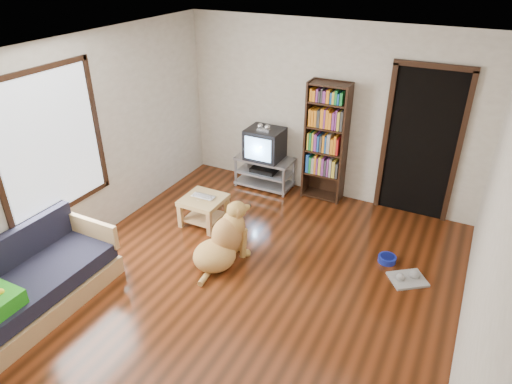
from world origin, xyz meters
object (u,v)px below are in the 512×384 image
at_px(crt_tv, 265,143).
at_px(dog, 223,242).
at_px(dog_bowl, 387,259).
at_px(grey_rag, 408,279).
at_px(coffee_table, 204,206).
at_px(tv_stand, 265,171).
at_px(sofa, 33,286).
at_px(laptop, 202,198).
at_px(bookshelf, 326,136).

relative_size(crt_tv, dog, 0.60).
relative_size(dog_bowl, grey_rag, 0.55).
relative_size(grey_rag, coffee_table, 0.73).
height_order(crt_tv, coffee_table, crt_tv).
bearing_deg(dog_bowl, dog, -153.20).
relative_size(tv_stand, coffee_table, 1.64).
bearing_deg(coffee_table, dog_bowl, 6.04).
bearing_deg(grey_rag, sofa, -147.31).
bearing_deg(coffee_table, grey_rag, 0.31).
bearing_deg(sofa, laptop, 72.17).
bearing_deg(crt_tv, sofa, -104.93).
xyz_separation_m(laptop, bookshelf, (1.21, 1.51, 0.59)).
bearing_deg(laptop, dog, -42.83).
xyz_separation_m(dog_bowl, crt_tv, (-2.24, 1.15, 0.70)).
height_order(crt_tv, dog, crt_tv).
distance_m(laptop, coffee_table, 0.14).
bearing_deg(bookshelf, sofa, -117.32).
xyz_separation_m(grey_rag, sofa, (-3.52, -2.26, 0.25)).
distance_m(grey_rag, tv_stand, 2.90).
bearing_deg(coffee_table, tv_stand, 79.30).
relative_size(dog_bowl, dog, 0.23).
height_order(crt_tv, bookshelf, bookshelf).
bearing_deg(dog, dog_bowl, 26.80).
height_order(laptop, coffee_table, laptop).
relative_size(laptop, coffee_table, 0.59).
height_order(sofa, coffee_table, sofa).
height_order(laptop, sofa, sofa).
relative_size(tv_stand, bookshelf, 0.50).
bearing_deg(laptop, bookshelf, 49.79).
bearing_deg(crt_tv, dog, -77.99).
xyz_separation_m(bookshelf, sofa, (-1.92, -3.72, -0.74)).
bearing_deg(tv_stand, dog, -77.86).
height_order(grey_rag, tv_stand, tv_stand).
height_order(bookshelf, coffee_table, bookshelf).
relative_size(bookshelf, coffee_table, 3.27).
xyz_separation_m(dog_bowl, bookshelf, (-1.29, 1.22, 0.96)).
height_order(laptop, bookshelf, bookshelf).
distance_m(tv_stand, bookshelf, 1.20).
height_order(laptop, grey_rag, laptop).
height_order(tv_stand, sofa, sofa).
xyz_separation_m(grey_rag, coffee_table, (-2.80, -0.02, 0.27)).
distance_m(tv_stand, crt_tv, 0.47).
bearing_deg(tv_stand, grey_rag, -28.41).
bearing_deg(grey_rag, laptop, -179.08).
xyz_separation_m(dog_bowl, grey_rag, (0.30, -0.25, -0.03)).
height_order(dog_bowl, coffee_table, coffee_table).
bearing_deg(grey_rag, dog_bowl, 140.19).
bearing_deg(dog, sofa, -131.51).
relative_size(laptop, dog, 0.34).
bearing_deg(grey_rag, dog, -162.56).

